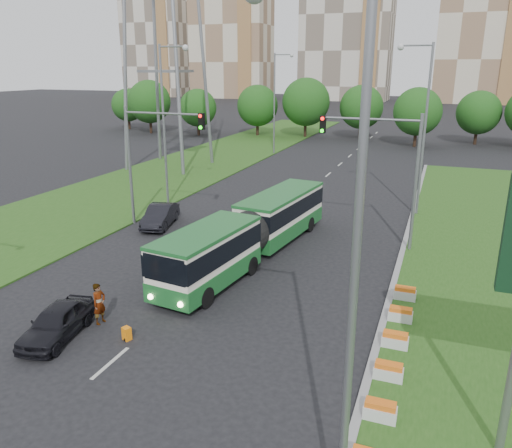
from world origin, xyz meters
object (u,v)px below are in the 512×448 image
at_px(articulated_bus, 250,231).
at_px(car_left_near, 57,322).
at_px(car_left_far, 160,216).
at_px(pedestrian, 99,304).
at_px(traffic_mast_median, 388,160).
at_px(traffic_mast_left, 149,148).
at_px(shopping_trolley, 127,334).

xyz_separation_m(articulated_bus, car_left_near, (-4.05, -10.99, -0.91)).
xyz_separation_m(articulated_bus, car_left_far, (-7.92, 3.35, -0.86)).
height_order(car_left_near, pedestrian, pedestrian).
bearing_deg(pedestrian, traffic_mast_median, -30.16).
bearing_deg(pedestrian, car_left_far, 26.53).
xyz_separation_m(traffic_mast_left, articulated_bus, (8.34, -3.21, -3.76)).
xyz_separation_m(car_left_far, pedestrian, (4.74, -12.75, 0.17)).
bearing_deg(articulated_bus, pedestrian, -101.36).
relative_size(traffic_mast_left, pedestrian, 4.43).
relative_size(traffic_mast_median, shopping_trolley, 14.71).
bearing_deg(car_left_near, shopping_trolley, 6.95).
distance_m(articulated_bus, car_left_near, 11.75).
relative_size(traffic_mast_median, car_left_far, 1.80).
height_order(articulated_bus, car_left_near, articulated_bus).
distance_m(car_left_far, shopping_trolley, 15.04).
xyz_separation_m(traffic_mast_median, car_left_far, (-14.74, -0.86, -4.62)).
distance_m(car_left_near, shopping_trolley, 2.85).
bearing_deg(articulated_bus, traffic_mast_left, 166.33).
height_order(car_left_far, pedestrian, pedestrian).
bearing_deg(car_left_far, articulated_bus, -36.63).
bearing_deg(traffic_mast_median, traffic_mast_left, -176.23).
bearing_deg(shopping_trolley, traffic_mast_median, 79.96).
bearing_deg(car_left_near, traffic_mast_median, 44.63).
bearing_deg(car_left_far, traffic_mast_left, -175.32).
distance_m(traffic_mast_median, car_left_far, 15.47).
height_order(traffic_mast_median, articulated_bus, traffic_mast_median).
bearing_deg(traffic_mast_median, articulated_bus, -148.32).
xyz_separation_m(traffic_mast_median, traffic_mast_left, (-15.16, -1.00, 0.00)).
distance_m(traffic_mast_left, car_left_far, 4.64).
distance_m(traffic_mast_median, pedestrian, 17.46).
xyz_separation_m(traffic_mast_left, pedestrian, (5.16, -12.61, -4.45)).
xyz_separation_m(pedestrian, shopping_trolley, (1.84, -0.78, -0.63)).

